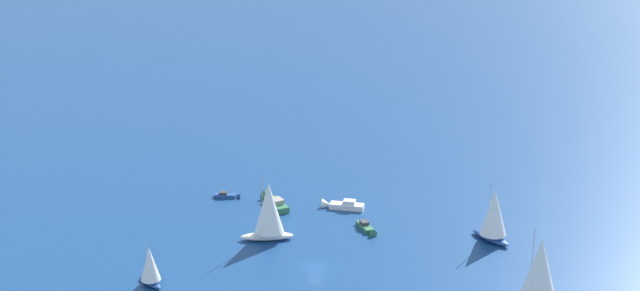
% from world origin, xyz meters
% --- Properties ---
extents(ground_plane, '(2000.00, 2000.00, 0.00)m').
position_xyz_m(ground_plane, '(0.00, 0.00, 0.00)').
color(ground_plane, navy).
extents(motorboat_near_centre, '(6.04, 3.76, 1.72)m').
position_xyz_m(motorboat_near_centre, '(33.34, -22.11, 0.46)').
color(motorboat_near_centre, '#23478C').
rests_on(motorboat_near_centre, ground_plane).
extents(motorboat_far_port, '(9.64, 8.01, 2.92)m').
position_xyz_m(motorboat_far_port, '(22.09, -22.80, 0.79)').
color(motorboat_far_port, '#33704C').
rests_on(motorboat_far_port, ground_plane).
extents(sailboat_far_stbd, '(10.40, 8.27, 13.48)m').
position_xyz_m(sailboat_far_stbd, '(13.90, -6.99, 6.15)').
color(sailboat_far_stbd, white).
rests_on(sailboat_far_stbd, ground_plane).
extents(motorboat_inshore, '(9.41, 4.52, 2.65)m').
position_xyz_m(motorboat_inshore, '(8.28, -28.00, 0.71)').
color(motorboat_inshore, white).
rests_on(motorboat_inshore, ground_plane).
extents(sailboat_offshore, '(6.54, 4.49, 8.16)m').
position_xyz_m(sailboat_offshore, '(22.74, 19.17, 3.72)').
color(sailboat_offshore, '#23478C').
rests_on(sailboat_offshore, ground_plane).
extents(sailboat_trailing, '(10.88, 6.17, 13.87)m').
position_xyz_m(sailboat_trailing, '(-39.75, -4.78, 6.33)').
color(sailboat_trailing, '#23478C').
rests_on(sailboat_trailing, ground_plane).
extents(sailboat_ahead, '(9.51, 6.92, 12.04)m').
position_xyz_m(sailboat_ahead, '(-25.65, -26.50, 5.49)').
color(sailboat_ahead, '#23478C').
rests_on(sailboat_ahead, ground_plane).
extents(motorboat_mid_cluster, '(6.24, 5.87, 1.98)m').
position_xyz_m(motorboat_mid_cluster, '(-1.54, -19.82, 0.53)').
color(motorboat_mid_cluster, '#33704C').
rests_on(motorboat_mid_cluster, ground_plane).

